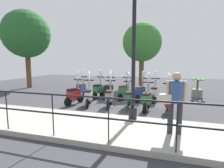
% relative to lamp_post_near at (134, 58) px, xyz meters
% --- Properties ---
extents(ground_plane, '(28.00, 28.00, 0.00)m').
position_rel_lamp_post_near_xyz_m(ground_plane, '(2.40, 0.97, -2.11)').
color(ground_plane, '#38383D').
extents(promenade_walkway, '(2.20, 20.00, 0.15)m').
position_rel_lamp_post_near_xyz_m(promenade_walkway, '(-0.75, 0.97, -2.03)').
color(promenade_walkway, '#A39E93').
rests_on(promenade_walkway, ground_plane).
extents(fence_railing, '(0.04, 16.03, 1.07)m').
position_rel_lamp_post_near_xyz_m(fence_railing, '(-1.80, 0.97, -1.20)').
color(fence_railing, black).
rests_on(fence_railing, promenade_walkway).
extents(lamp_post_near, '(0.26, 0.90, 4.41)m').
position_rel_lamp_post_near_xyz_m(lamp_post_near, '(0.00, 0.00, 0.00)').
color(lamp_post_near, black).
rests_on(lamp_post_near, promenade_walkway).
extents(pedestrian_with_bag, '(0.35, 0.64, 1.59)m').
position_rel_lamp_post_near_xyz_m(pedestrian_with_bag, '(-0.82, -1.20, -1.03)').
color(pedestrian_with_bag, '#28282D').
rests_on(pedestrian_with_bag, promenade_walkway).
extents(tree_large, '(3.40, 3.40, 5.63)m').
position_rel_lamp_post_near_xyz_m(tree_large, '(5.31, 8.77, 1.81)').
color(tree_large, brown).
rests_on(tree_large, ground_plane).
extents(tree_distant, '(2.89, 2.89, 4.83)m').
position_rel_lamp_post_near_xyz_m(tree_distant, '(7.98, 0.74, 1.25)').
color(tree_distant, brown).
rests_on(tree_distant, ground_plane).
extents(potted_palm, '(1.06, 0.66, 1.05)m').
position_rel_lamp_post_near_xyz_m(potted_palm, '(5.07, -2.72, -1.66)').
color(potted_palm, slate).
rests_on(potted_palm, ground_plane).
extents(scooter_near_0, '(1.23, 0.44, 1.54)m').
position_rel_lamp_post_near_xyz_m(scooter_near_0, '(1.48, -1.13, -1.62)').
color(scooter_near_0, black).
rests_on(scooter_near_0, ground_plane).
extents(scooter_near_1, '(1.23, 0.44, 1.54)m').
position_rel_lamp_post_near_xyz_m(scooter_near_1, '(1.65, -0.29, -1.62)').
color(scooter_near_1, black).
rests_on(scooter_near_1, ground_plane).
extents(scooter_near_2, '(1.21, 0.51, 1.54)m').
position_rel_lamp_post_near_xyz_m(scooter_near_2, '(1.73, 0.47, -1.62)').
color(scooter_near_2, black).
rests_on(scooter_near_2, ground_plane).
extents(scooter_near_3, '(1.23, 0.46, 1.54)m').
position_rel_lamp_post_near_xyz_m(scooter_near_3, '(1.77, 1.33, -1.62)').
color(scooter_near_3, black).
rests_on(scooter_near_3, ground_plane).
extents(scooter_near_4, '(1.20, 0.54, 1.54)m').
position_rel_lamp_post_near_xyz_m(scooter_near_4, '(1.67, 2.29, -1.62)').
color(scooter_near_4, black).
rests_on(scooter_near_4, ground_plane).
extents(scooter_near_5, '(1.21, 0.52, 1.54)m').
position_rel_lamp_post_near_xyz_m(scooter_near_5, '(1.70, 3.03, -1.62)').
color(scooter_near_5, black).
rests_on(scooter_near_5, ground_plane).
extents(scooter_far_0, '(1.23, 0.44, 1.54)m').
position_rel_lamp_post_near_xyz_m(scooter_far_0, '(3.32, -0.51, -1.62)').
color(scooter_far_0, black).
rests_on(scooter_far_0, ground_plane).
extents(scooter_far_1, '(1.21, 0.53, 1.54)m').
position_rel_lamp_post_near_xyz_m(scooter_far_1, '(3.22, 0.16, -1.62)').
color(scooter_far_1, black).
rests_on(scooter_far_1, ground_plane).
extents(scooter_far_2, '(1.20, 0.54, 1.54)m').
position_rel_lamp_post_near_xyz_m(scooter_far_2, '(3.35, 1.04, -1.62)').
color(scooter_far_2, black).
rests_on(scooter_far_2, ground_plane).
extents(scooter_far_3, '(1.23, 0.44, 1.54)m').
position_rel_lamp_post_near_xyz_m(scooter_far_3, '(3.30, 1.86, -1.62)').
color(scooter_far_3, black).
rests_on(scooter_far_3, ground_plane).
extents(scooter_far_4, '(1.23, 0.44, 1.54)m').
position_rel_lamp_post_near_xyz_m(scooter_far_4, '(3.32, 2.46, -1.62)').
color(scooter_far_4, black).
rests_on(scooter_far_4, ground_plane).
extents(scooter_far_5, '(1.23, 0.44, 1.54)m').
position_rel_lamp_post_near_xyz_m(scooter_far_5, '(3.22, 3.42, -1.62)').
color(scooter_far_5, black).
rests_on(scooter_far_5, ground_plane).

